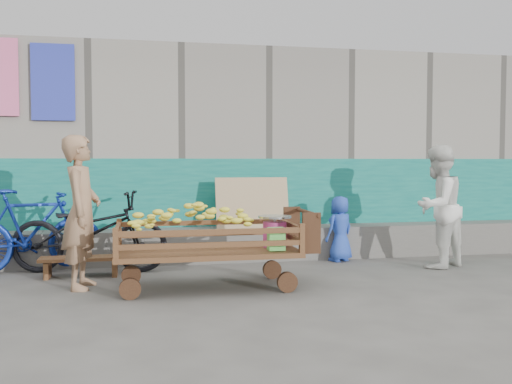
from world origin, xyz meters
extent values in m
plane|color=#4C4B46|center=(0.00, 0.00, 0.00)|extent=(80.00, 80.00, 0.00)
cube|color=gray|center=(0.00, 4.10, 1.50)|extent=(12.00, 3.00, 3.00)
cube|color=#0F6C66|center=(0.00, 2.58, 0.70)|extent=(12.00, 0.03, 1.40)
cube|color=#5A5853|center=(0.00, 2.35, 0.23)|extent=(12.00, 0.50, 0.45)
cube|color=tan|center=(0.30, 2.22, 0.80)|extent=(1.00, 0.19, 0.68)
cube|color=#3240C0|center=(-2.30, 2.56, 2.40)|extent=(0.55, 0.03, 1.00)
cube|color=#522E1E|center=(-0.50, 0.67, 0.40)|extent=(1.91, 0.96, 0.05)
cylinder|color=#381F14|center=(-1.30, 0.32, 0.11)|extent=(0.21, 0.06, 0.21)
cube|color=#522E1E|center=(-1.43, 0.23, 0.57)|extent=(0.05, 0.05, 0.30)
cylinder|color=#381F14|center=(-1.30, 1.02, 0.11)|extent=(0.21, 0.06, 0.21)
cube|color=#522E1E|center=(-1.43, 1.12, 0.57)|extent=(0.05, 0.05, 0.30)
cylinder|color=#381F14|center=(0.30, 0.32, 0.11)|extent=(0.21, 0.06, 0.21)
cube|color=#522E1E|center=(0.43, 0.23, 0.57)|extent=(0.05, 0.05, 0.30)
cylinder|color=#381F14|center=(0.30, 1.02, 0.11)|extent=(0.21, 0.06, 0.21)
cube|color=#522E1E|center=(0.43, 1.12, 0.57)|extent=(0.05, 0.05, 0.30)
cube|color=#522E1E|center=(-0.50, 0.23, 0.53)|extent=(1.85, 0.04, 0.05)
cube|color=#522E1E|center=(-0.50, 0.23, 0.66)|extent=(1.85, 0.04, 0.05)
cube|color=#522E1E|center=(-0.50, 1.12, 0.53)|extent=(1.85, 0.04, 0.05)
cube|color=#522E1E|center=(-0.50, 1.12, 0.66)|extent=(1.85, 0.04, 0.05)
cube|color=#522E1E|center=(-1.43, 0.67, 0.53)|extent=(0.04, 0.89, 0.05)
cube|color=#522E1E|center=(-1.43, 0.67, 0.66)|extent=(0.04, 0.89, 0.05)
cube|color=#522E1E|center=(0.43, 0.67, 0.53)|extent=(0.04, 0.89, 0.05)
cube|color=#522E1E|center=(0.43, 0.67, 0.66)|extent=(0.04, 0.89, 0.05)
cylinder|color=#381F14|center=(0.62, 0.67, 0.80)|extent=(0.04, 0.85, 0.04)
cube|color=#381F14|center=(0.54, 1.07, 0.62)|extent=(0.19, 0.04, 0.43)
cube|color=#381F14|center=(0.54, 0.28, 0.62)|extent=(0.19, 0.04, 0.43)
ellipsoid|color=yellow|center=(-0.61, 0.67, 0.66)|extent=(1.38, 0.74, 0.47)
cylinder|color=#D03C8D|center=(0.24, 0.67, 0.56)|extent=(0.26, 0.26, 0.28)
cylinder|color=silver|center=(0.24, 0.67, 0.71)|extent=(0.03, 0.03, 0.06)
cylinder|color=silver|center=(0.24, 0.67, 0.76)|extent=(0.36, 0.36, 0.02)
cube|color=#66E25A|center=(0.19, 0.37, 0.55)|extent=(0.17, 0.13, 0.23)
cube|color=#522E1E|center=(-1.88, 1.57, 0.22)|extent=(0.95, 0.29, 0.04)
cube|color=#522E1E|center=(-2.26, 1.57, 0.10)|extent=(0.06, 0.27, 0.19)
cube|color=#522E1E|center=(-1.50, 1.57, 0.10)|extent=(0.06, 0.27, 0.19)
imported|color=#9E7655|center=(-1.81, 0.95, 0.82)|extent=(0.46, 0.64, 1.64)
imported|color=white|center=(2.54, 1.31, 0.78)|extent=(0.96, 0.89, 1.57)
imported|color=blue|center=(1.47, 1.99, 0.44)|extent=(0.51, 0.45, 0.89)
imported|color=black|center=(-1.81, 1.85, 0.50)|extent=(1.99, 0.97, 1.00)
imported|color=#122D96|center=(-2.51, 2.00, 0.51)|extent=(1.77, 0.92, 1.03)
camera|label=1|loc=(-1.18, -5.35, 1.35)|focal=40.00mm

